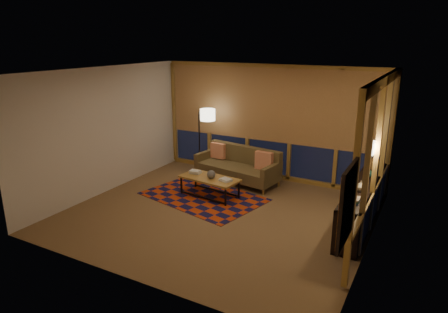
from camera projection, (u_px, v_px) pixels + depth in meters
The scene contains 21 objects.
floor at pixel (218, 213), 7.72m from camera, with size 5.50×5.00×0.01m, color brown.
ceiling at pixel (218, 71), 6.95m from camera, with size 5.50×5.00×0.01m, color silver.
walls at pixel (218, 146), 7.33m from camera, with size 5.51×5.01×2.70m.
window_wall_back at pixel (269, 123), 9.38m from camera, with size 5.30×0.16×2.60m, color #AA8041, non-canonical shape.
window_wall_right at pixel (376, 158), 6.61m from camera, with size 0.16×3.70×2.60m, color #AA8041, non-canonical shape.
wall_art at pixel (347, 205), 4.50m from camera, with size 0.06×0.74×0.94m, color red, non-canonical shape.
wall_sconce at pixel (372, 148), 6.45m from camera, with size 0.12×0.18×0.22m, color white, non-canonical shape.
sofa at pixel (237, 166), 9.30m from camera, with size 1.97×0.80×0.81m, color brown, non-canonical shape.
pillow_left at pixel (218, 151), 9.77m from camera, with size 0.38×0.13×0.38m, color red, non-canonical shape.
pillow_right at pixel (264, 161), 8.97m from camera, with size 0.41×0.14×0.41m, color red, non-canonical shape.
area_rug at pixel (203, 196), 8.53m from camera, with size 2.45×1.63×0.01m, color #B7370F.
coffee_table at pixel (210, 187), 8.50m from camera, with size 1.27×0.58×0.42m, color #AA8041, non-canonical shape.
book_stack_a at pixel (195, 172), 8.69m from camera, with size 0.22×0.17×0.06m, color silver, non-canonical shape.
book_stack_b at pixel (226, 180), 8.24m from camera, with size 0.24×0.19×0.05m, color silver, non-canonical shape.
ceramic_pot at pixel (211, 174), 8.37m from camera, with size 0.18×0.18×0.18m, color #2E2F32.
floor_lamp at pixel (199, 139), 9.99m from camera, with size 0.55×0.36×1.65m, color black, non-canonical shape.
bookshelf at pixel (363, 202), 7.31m from camera, with size 0.40×3.00×0.75m, color black, non-canonical shape.
basket at pixel (373, 163), 8.01m from camera, with size 0.24×0.24×0.18m, color brown.
teal_bowl at pixel (369, 174), 7.46m from camera, with size 0.14×0.14×0.14m, color #22695E.
vase at pixel (361, 186), 6.78m from camera, with size 0.18×0.18×0.19m, color tan.
shelf_book_stack at pixel (354, 200), 6.34m from camera, with size 0.18×0.25×0.07m, color silver, non-canonical shape.
Camera 1 is at (3.48, -6.17, 3.25)m, focal length 32.00 mm.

